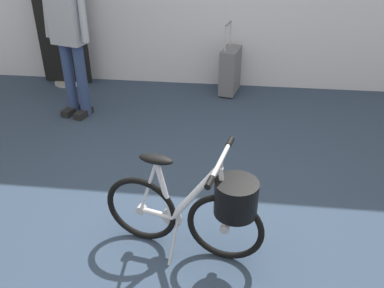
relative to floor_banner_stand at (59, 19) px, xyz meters
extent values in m
plane|color=#2D3D51|center=(1.84, -2.52, -0.79)|extent=(6.89, 6.89, 0.00)
cylinder|color=#B7B7BC|center=(0.00, 0.00, -0.78)|extent=(0.36, 0.36, 0.02)
cube|color=black|center=(0.00, 0.00, 0.10)|extent=(0.60, 0.02, 1.74)
torus|color=black|center=(2.09, -2.76, -0.55)|extent=(0.49, 0.14, 0.49)
cylinder|color=#B7B7BC|center=(2.09, -2.76, -0.55)|extent=(0.07, 0.06, 0.06)
torus|color=black|center=(1.54, -2.64, -0.55)|extent=(0.49, 0.14, 0.49)
cylinder|color=#B7B7BC|center=(1.54, -2.64, -0.55)|extent=(0.07, 0.06, 0.06)
cylinder|color=silver|center=(1.64, -2.67, -0.55)|extent=(0.22, 0.08, 0.05)
cylinder|color=silver|center=(1.90, -2.72, -0.33)|extent=(0.34, 0.11, 0.48)
cylinder|color=silver|center=(1.70, -2.68, -0.36)|extent=(0.13, 0.06, 0.41)
cylinder|color=silver|center=(1.64, -2.67, -0.55)|extent=(0.22, 0.07, 0.04)
cylinder|color=silver|center=(2.07, -2.75, -0.33)|extent=(0.08, 0.04, 0.45)
cylinder|color=silver|center=(1.60, -2.66, -0.35)|extent=(0.15, 0.05, 0.40)
ellipsoid|color=black|center=(1.66, -2.67, -0.13)|extent=(0.23, 0.13, 0.05)
cylinder|color=#B7B7BC|center=(2.05, -2.75, -0.08)|extent=(0.03, 0.03, 0.04)
cylinder|color=#B7B7BC|center=(2.05, -2.75, -0.06)|extent=(0.12, 0.44, 0.03)
cylinder|color=black|center=(2.00, -2.97, -0.06)|extent=(0.05, 0.10, 0.04)
cylinder|color=black|center=(2.09, -2.53, -0.06)|extent=(0.05, 0.10, 0.04)
cylinder|color=#B7B7BC|center=(1.75, -2.69, -0.56)|extent=(0.14, 0.04, 0.14)
cylinder|color=#B7B7BC|center=(1.77, -2.78, -0.68)|extent=(0.05, 0.19, 0.23)
cylinder|color=black|center=(2.15, -2.77, -0.30)|extent=(0.31, 0.31, 0.22)
cylinder|color=navy|center=(0.36, -0.80, -0.41)|extent=(0.11, 0.11, 0.77)
cube|color=black|center=(0.35, -0.85, -0.76)|extent=(0.16, 0.26, 0.07)
cylinder|color=navy|center=(0.52, -0.84, -0.41)|extent=(0.11, 0.11, 0.77)
cube|color=black|center=(0.50, -0.89, -0.76)|extent=(0.16, 0.26, 0.07)
cube|color=#999EA8|center=(0.44, -0.82, 0.27)|extent=(0.36, 0.28, 0.59)
cylinder|color=#999EA8|center=(0.23, -0.77, 0.27)|extent=(0.13, 0.12, 0.50)
cylinder|color=#999EA8|center=(0.64, -0.90, 0.27)|extent=(0.10, 0.12, 0.50)
cube|color=slate|center=(2.02, -0.09, -0.51)|extent=(0.25, 0.39, 0.52)
cylinder|color=#B7B7BC|center=(1.96, -0.19, -0.11)|extent=(0.02, 0.02, 0.28)
cylinder|color=#B7B7BC|center=(2.00, 0.03, -0.11)|extent=(0.02, 0.02, 0.28)
cylinder|color=slate|center=(1.98, -0.08, 0.03)|extent=(0.07, 0.23, 0.02)
cylinder|color=black|center=(2.05, -0.22, -0.77)|extent=(0.04, 0.03, 0.04)
cylinder|color=black|center=(2.10, 0.02, -0.77)|extent=(0.04, 0.03, 0.04)
camera|label=1|loc=(2.11, -4.73, 1.20)|focal=38.89mm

